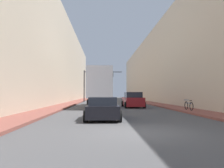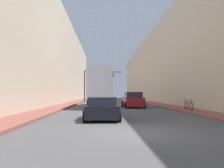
{
  "view_description": "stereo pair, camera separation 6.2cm",
  "coord_description": "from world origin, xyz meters",
  "px_view_note": "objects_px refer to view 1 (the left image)",
  "views": [
    {
      "loc": [
        -1.47,
        -8.74,
        1.53
      ],
      "look_at": [
        -0.51,
        12.21,
        2.47
      ],
      "focal_mm": 35.0,
      "sensor_mm": 36.0,
      "label": 1
    },
    {
      "loc": [
        -1.41,
        -8.74,
        1.53
      ],
      "look_at": [
        -0.51,
        12.21,
        2.47
      ],
      "focal_mm": 35.0,
      "sensor_mm": 36.0,
      "label": 2
    }
  ],
  "objects_px": {
    "sedan_car": "(103,108)",
    "parked_bicycle": "(189,106)",
    "semi_truck": "(100,87)",
    "suv_car": "(133,100)",
    "traffic_signal_gantry": "(95,79)"
  },
  "relations": [
    {
      "from": "semi_truck",
      "to": "sedan_car",
      "type": "relative_size",
      "value": 2.91
    },
    {
      "from": "semi_truck",
      "to": "parked_bicycle",
      "type": "distance_m",
      "value": 11.11
    },
    {
      "from": "sedan_car",
      "to": "suv_car",
      "type": "relative_size",
      "value": 0.89
    },
    {
      "from": "suv_car",
      "to": "parked_bicycle",
      "type": "bearing_deg",
      "value": -58.77
    },
    {
      "from": "semi_truck",
      "to": "suv_car",
      "type": "bearing_deg",
      "value": -21.83
    },
    {
      "from": "semi_truck",
      "to": "sedan_car",
      "type": "height_order",
      "value": "semi_truck"
    },
    {
      "from": "traffic_signal_gantry",
      "to": "parked_bicycle",
      "type": "relative_size",
      "value": 4.09
    },
    {
      "from": "semi_truck",
      "to": "sedan_car",
      "type": "xyz_separation_m",
      "value": [
        0.27,
        -12.85,
        -1.69
      ]
    },
    {
      "from": "sedan_car",
      "to": "suv_car",
      "type": "distance_m",
      "value": 11.88
    },
    {
      "from": "sedan_car",
      "to": "parked_bicycle",
      "type": "xyz_separation_m",
      "value": [
        7.33,
        4.96,
        -0.12
      ]
    },
    {
      "from": "sedan_car",
      "to": "traffic_signal_gantry",
      "type": "xyz_separation_m",
      "value": [
        -1.43,
        29.25,
        3.79
      ]
    },
    {
      "from": "sedan_car",
      "to": "suv_car",
      "type": "bearing_deg",
      "value": 73.14
    },
    {
      "from": "suv_car",
      "to": "traffic_signal_gantry",
      "type": "bearing_deg",
      "value": 105.25
    },
    {
      "from": "sedan_car",
      "to": "parked_bicycle",
      "type": "relative_size",
      "value": 2.38
    },
    {
      "from": "sedan_car",
      "to": "parked_bicycle",
      "type": "height_order",
      "value": "sedan_car"
    }
  ]
}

